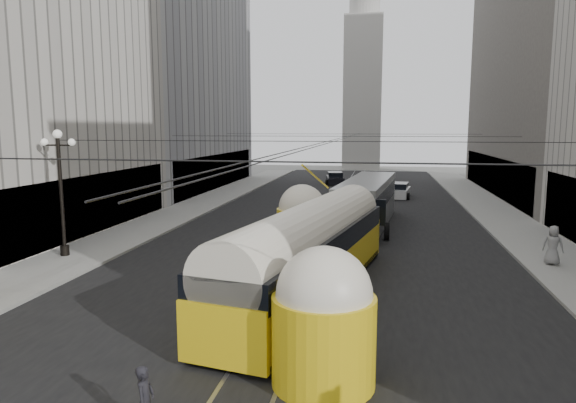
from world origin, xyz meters
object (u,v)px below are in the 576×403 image
at_px(pedestrian_crossing_a, 145,401).
at_px(pedestrian_sidewalk_right, 553,245).
at_px(city_bus, 367,201).
at_px(streetcar, 309,251).

relative_size(pedestrian_crossing_a, pedestrian_sidewalk_right, 0.84).
distance_m(city_bus, pedestrian_sidewalk_right, 12.70).
relative_size(streetcar, pedestrian_sidewalk_right, 8.82).
bearing_deg(city_bus, pedestrian_sidewalk_right, -44.87).
bearing_deg(pedestrian_sidewalk_right, pedestrian_crossing_a, 75.63).
height_order(streetcar, pedestrian_crossing_a, streetcar).
xyz_separation_m(streetcar, pedestrian_crossing_a, (-2.16, -9.89, -1.02)).
height_order(streetcar, city_bus, streetcar).
xyz_separation_m(streetcar, pedestrian_sidewalk_right, (10.82, 6.13, -0.72)).
distance_m(city_bus, pedestrian_crossing_a, 25.31).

